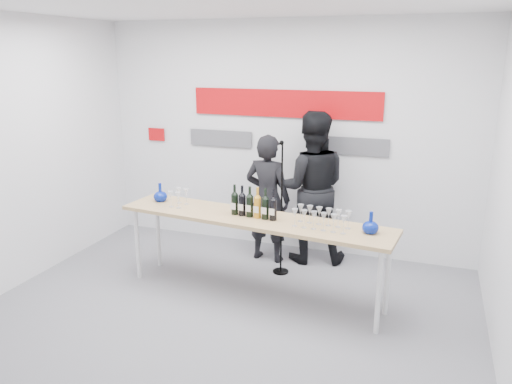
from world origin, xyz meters
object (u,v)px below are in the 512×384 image
tasting_table (253,223)px  presenter_right (311,188)px  mic_stand (281,234)px  presenter_left (268,199)px

tasting_table → presenter_right: size_ratio=1.60×
tasting_table → mic_stand: size_ratio=1.88×
presenter_right → mic_stand: presenter_right is taller
tasting_table → presenter_left: size_ratio=1.88×
mic_stand → tasting_table: bearing=-78.3°
presenter_right → presenter_left: bearing=3.6°
tasting_table → mic_stand: 0.75m
presenter_right → mic_stand: 0.73m
presenter_left → presenter_right: size_ratio=0.85×
tasting_table → mic_stand: bearing=85.8°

